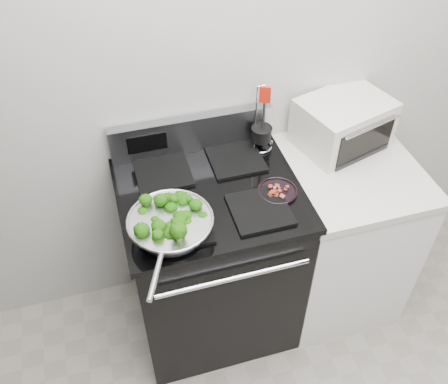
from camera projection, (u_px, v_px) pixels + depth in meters
name	position (u px, v px, depth m)	size (l,w,h in m)	color
back_wall	(254.00, 60.00, 2.17)	(4.00, 0.02, 2.70)	#B3B2AA
gas_range	(211.00, 258.00, 2.47)	(0.79, 0.69, 1.13)	black
counter	(337.00, 233.00, 2.62)	(0.62, 0.68, 0.92)	white
skillet	(171.00, 225.00, 1.94)	(0.34, 0.51, 0.07)	silver
broccoli_pile	(170.00, 221.00, 1.92)	(0.27, 0.27, 0.09)	black
bacon_plate	(277.00, 189.00, 2.13)	(0.17, 0.17, 0.04)	black
utensil_holder	(261.00, 137.00, 2.32)	(0.11, 0.11, 0.34)	silver
toaster_oven	(343.00, 123.00, 2.36)	(0.48, 0.41, 0.23)	beige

